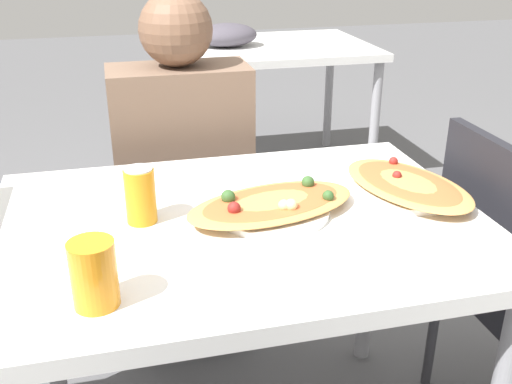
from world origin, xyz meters
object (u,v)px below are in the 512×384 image
chair_far_seated (181,192)px  person_seated (183,149)px  pizza_second (407,186)px  drink_glass (94,274)px  soda_can (140,195)px  pizza_main (272,205)px  dining_table (240,252)px

chair_far_seated → person_seated: bearing=90.0°
chair_far_seated → person_seated: (-0.00, -0.11, 0.20)m
chair_far_seated → pizza_second: chair_far_seated is taller
drink_glass → soda_can: bearing=72.0°
chair_far_seated → soda_can: 0.76m
pizza_main → soda_can: soda_can is taller
drink_glass → pizza_second: drink_glass is taller
pizza_main → drink_glass: bearing=-144.9°
drink_glass → pizza_main: bearing=35.1°
person_seated → pizza_main: (0.13, -0.60, 0.07)m
pizza_second → person_seated: bearing=129.6°
pizza_main → person_seated: bearing=101.9°
soda_can → pizza_second: bearing=-0.2°
person_seated → dining_table: bearing=94.7°
chair_far_seated → pizza_main: 0.77m
person_seated → soda_can: (-0.16, -0.57, 0.11)m
person_seated → drink_glass: (-0.26, -0.87, 0.11)m
soda_can → drink_glass: (-0.10, -0.30, -0.00)m
person_seated → pizza_main: size_ratio=2.66×
dining_table → soda_can: 0.26m
dining_table → soda_can: (-0.21, 0.04, 0.15)m
pizza_main → pizza_second: size_ratio=1.06×
soda_can → drink_glass: soda_can is taller
dining_table → soda_can: size_ratio=8.66×
soda_can → person_seated: bearing=74.4°
dining_table → pizza_main: (0.08, 0.01, 0.10)m
dining_table → drink_glass: bearing=-139.9°
soda_can → drink_glass: size_ratio=1.04×
dining_table → pizza_second: (0.42, 0.04, 0.10)m
person_seated → pizza_main: bearing=101.9°
person_seated → drink_glass: size_ratio=9.67×
pizza_main → chair_far_seated: bearing=100.1°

